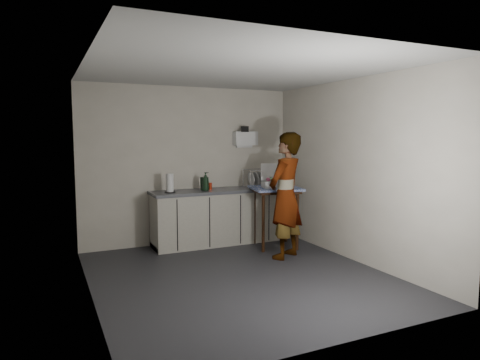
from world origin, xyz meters
name	(u,v)px	position (x,y,z in m)	size (l,w,h in m)	color
ground	(240,276)	(0.00, 0.00, 0.00)	(4.00, 4.00, 0.00)	#29292E
wall_back	(190,166)	(0.00, 1.99, 1.30)	(3.60, 0.02, 2.60)	beige
wall_right	(353,171)	(1.79, 0.00, 1.30)	(0.02, 4.00, 2.60)	beige
wall_left	(89,182)	(-1.79, 0.00, 1.30)	(0.02, 4.00, 2.60)	beige
ceiling	(240,70)	(0.00, 0.00, 2.60)	(3.60, 4.00, 0.01)	silver
kitchen_counter	(219,218)	(0.40, 1.70, 0.43)	(2.24, 0.62, 0.91)	black
wall_shelf	(245,139)	(1.00, 1.92, 1.75)	(0.42, 0.18, 0.37)	white
side_table	(275,195)	(1.15, 1.10, 0.85)	(0.90, 0.90, 0.97)	#361C0C
standing_man	(286,196)	(0.97, 0.50, 0.92)	(0.67, 0.44, 1.85)	#B2A593
soap_bottle	(206,181)	(0.15, 1.63, 1.06)	(0.12, 0.12, 0.30)	black
soda_can	(210,186)	(0.28, 1.76, 0.96)	(0.06, 0.06, 0.11)	red
dark_bottle	(202,183)	(0.13, 1.74, 1.02)	(0.06, 0.06, 0.21)	black
paper_towel	(170,184)	(-0.44, 1.64, 1.05)	(0.17, 0.17, 0.30)	black
dish_rack	(257,183)	(1.14, 1.75, 0.98)	(0.44, 0.33, 0.31)	silver
bakery_box	(271,182)	(1.07, 1.12, 1.06)	(0.33, 0.33, 0.38)	white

